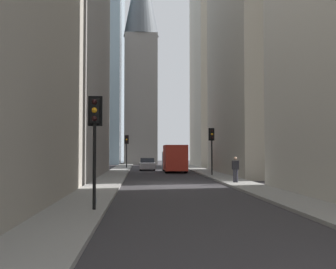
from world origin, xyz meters
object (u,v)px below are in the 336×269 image
object	(u,v)px
delivery_truck	(174,158)
pedestrian	(235,168)
discarded_bottle	(96,201)
traffic_light_far_junction	(127,144)
sedan_silver	(147,164)
traffic_light_midblock	(212,140)
traffic_light_foreground	(95,125)

from	to	relation	value
delivery_truck	pedestrian	bearing A→B (deg)	-170.27
pedestrian	discarded_bottle	xyz separation A→B (m)	(-10.46, 8.12, -0.83)
traffic_light_far_junction	sedan_silver	bearing A→B (deg)	-143.81
delivery_truck	traffic_light_far_junction	world-z (taller)	traffic_light_far_junction
pedestrian	discarded_bottle	bearing A→B (deg)	142.16
sedan_silver	discarded_bottle	size ratio (longest dim) A/B	15.93
traffic_light_midblock	pedestrian	world-z (taller)	traffic_light_midblock
traffic_light_foreground	sedan_silver	bearing A→B (deg)	-4.15
pedestrian	traffic_light_midblock	bearing A→B (deg)	0.79
traffic_light_far_junction	traffic_light_midblock	bearing A→B (deg)	-153.36
sedan_silver	traffic_light_foreground	bearing A→B (deg)	175.85
traffic_light_foreground	traffic_light_far_junction	distance (m)	36.62
delivery_truck	traffic_light_foreground	world-z (taller)	traffic_light_foreground
traffic_light_foreground	traffic_light_midblock	world-z (taller)	traffic_light_midblock
traffic_light_far_junction	pedestrian	xyz separation A→B (m)	(-24.43, -8.13, -2.07)
traffic_light_midblock	delivery_truck	bearing A→B (deg)	18.93
traffic_light_foreground	discarded_bottle	xyz separation A→B (m)	(1.74, 0.13, -2.91)
traffic_light_midblock	pedestrian	bearing A→B (deg)	-179.21
traffic_light_far_junction	discarded_bottle	xyz separation A→B (m)	(-34.88, -0.00, -2.89)
sedan_silver	pedestrian	xyz separation A→B (m)	(-20.96, -5.59, 0.41)
sedan_silver	traffic_light_foreground	distance (m)	33.33
traffic_light_far_junction	pedestrian	world-z (taller)	traffic_light_far_junction
delivery_truck	traffic_light_midblock	distance (m)	8.41
traffic_light_midblock	pedestrian	size ratio (longest dim) A/B	2.40
traffic_light_far_junction	discarded_bottle	bearing A→B (deg)	-179.99
delivery_truck	pedestrian	xyz separation A→B (m)	(-16.25, -2.79, -0.38)
sedan_silver	traffic_light_midblock	xyz separation A→B (m)	(-12.49, -5.47, 2.50)
delivery_truck	sedan_silver	world-z (taller)	delivery_truck
delivery_truck	traffic_light_midblock	size ratio (longest dim) A/B	1.57
traffic_light_foreground	discarded_bottle	bearing A→B (deg)	4.27
pedestrian	discarded_bottle	distance (m)	13.26
delivery_truck	traffic_light_far_junction	xyz separation A→B (m)	(8.18, 5.34, 1.68)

